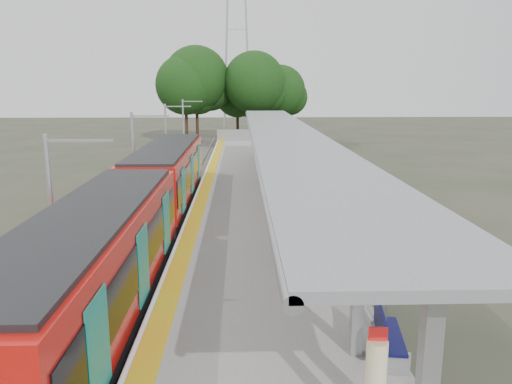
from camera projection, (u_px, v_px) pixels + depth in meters
trackbed at (171, 204)px, 28.62m from camera, size 3.00×70.00×0.24m
platform at (250, 197)px, 28.67m from camera, size 6.00×50.00×1.00m
tactile_strip at (205, 189)px, 28.49m from camera, size 0.60×50.00×0.02m
end_fence at (245, 135)px, 52.82m from camera, size 6.00×0.10×1.20m
train at (143, 205)px, 20.22m from camera, size 2.74×27.60×3.62m
canopy at (284, 140)px, 24.22m from camera, size 3.27×38.00×3.66m
pylon at (236, 4)px, 76.53m from camera, size 8.00×4.00×38.00m
tree_cluster at (226, 85)px, 59.15m from camera, size 17.79×11.41×11.35m
catenary_masts at (135, 159)px, 27.00m from camera, size 2.08×48.16×5.40m
bench_near at (385, 331)px, 10.77m from camera, size 0.78×1.77×1.17m
bench_mid at (293, 176)px, 29.72m from camera, size 0.48×1.42×0.96m
bench_far at (288, 165)px, 33.07m from camera, size 1.12×1.75×1.15m
info_pillar_near at (376, 377)px, 8.88m from camera, size 0.38×0.38×1.69m
info_pillar_far at (275, 163)px, 33.45m from camera, size 0.35×0.35×1.56m
litter_bin at (316, 252)px, 16.51m from camera, size 0.51×0.51×0.81m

